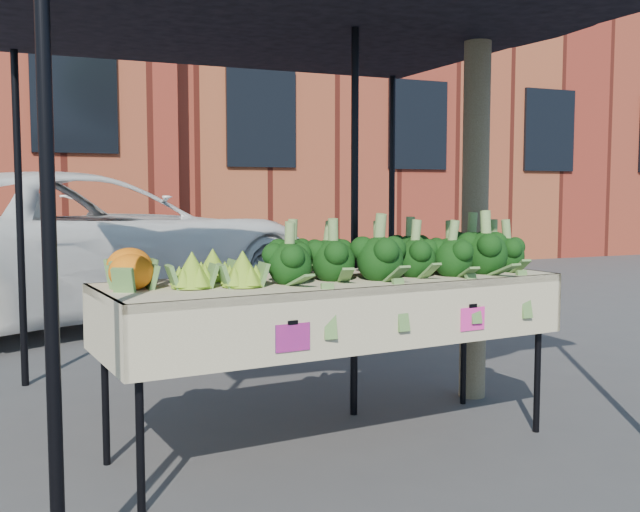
# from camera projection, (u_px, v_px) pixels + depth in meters

# --- Properties ---
(ground) EXTENTS (90.00, 90.00, 0.00)m
(ground) POSITION_uv_depth(u_px,v_px,m) (345.00, 453.00, 3.88)
(ground) COLOR #37373A
(table) EXTENTS (2.46, 1.00, 0.90)m
(table) POSITION_uv_depth(u_px,v_px,m) (335.00, 363.00, 3.93)
(table) COLOR beige
(table) RESTS_ON ground
(canopy) EXTENTS (3.16, 3.16, 2.74)m
(canopy) POSITION_uv_depth(u_px,v_px,m) (295.00, 188.00, 4.36)
(canopy) COLOR black
(canopy) RESTS_ON ground
(broccoli_heap) EXTENTS (1.63, 0.60, 0.29)m
(broccoli_heap) POSITION_uv_depth(u_px,v_px,m) (399.00, 248.00, 4.06)
(broccoli_heap) COLOR black
(broccoli_heap) RESTS_ON table
(romanesco_cluster) EXTENTS (0.45, 0.49, 0.22)m
(romanesco_cluster) POSITION_uv_depth(u_px,v_px,m) (211.00, 262.00, 3.60)
(romanesco_cluster) COLOR #86BA28
(romanesco_cluster) RESTS_ON table
(cauliflower_pair) EXTENTS (0.25, 0.45, 0.20)m
(cauliflower_pair) POSITION_uv_depth(u_px,v_px,m) (130.00, 266.00, 3.53)
(cauliflower_pair) COLOR orange
(cauliflower_pair) RESTS_ON table
(vehicle) EXTENTS (2.43, 2.97, 5.57)m
(vehicle) POSITION_uv_depth(u_px,v_px,m) (72.00, 51.00, 7.69)
(vehicle) COLOR white
(vehicle) RESTS_ON ground
(street_tree) EXTENTS (2.51, 2.51, 4.95)m
(street_tree) POSITION_uv_depth(u_px,v_px,m) (478.00, 13.00, 4.74)
(street_tree) COLOR #1E4C14
(street_tree) RESTS_ON ground
(building_right) EXTENTS (12.00, 8.00, 8.50)m
(building_right) POSITION_uv_depth(u_px,v_px,m) (385.00, 68.00, 17.72)
(building_right) COLOR maroon
(building_right) RESTS_ON ground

